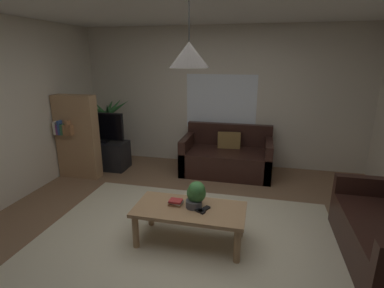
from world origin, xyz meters
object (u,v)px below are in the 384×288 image
object	(u,v)px
book_on_table_1	(176,202)
book_on_table_2	(176,201)
tv	(100,127)
remote_on_table_1	(198,210)
pendant_lamp	(189,55)
coffee_table	(190,213)
bookshelf_corner	(77,137)
potted_palm_corner	(108,130)
book_on_table_0	(175,204)
potted_plant_on_table	(196,193)
couch_under_window	(227,158)
tv_stand	(104,155)
remote_on_table_0	(204,209)

from	to	relation	value
book_on_table_1	book_on_table_2	distance (m)	0.03
book_on_table_2	tv	size ratio (longest dim) A/B	0.16
remote_on_table_1	pendant_lamp	world-z (taller)	pendant_lamp
coffee_table	bookshelf_corner	bearing A→B (deg)	148.22
potted_palm_corner	pendant_lamp	distance (m)	3.48
book_on_table_0	book_on_table_1	distance (m)	0.02
potted_plant_on_table	tv	world-z (taller)	tv
bookshelf_corner	couch_under_window	bearing A→B (deg)	16.86
couch_under_window	remote_on_table_1	bearing A→B (deg)	-91.21
coffee_table	tv	world-z (taller)	tv
tv	bookshelf_corner	xyz separation A→B (m)	(-0.19, -0.45, -0.07)
couch_under_window	coffee_table	xyz separation A→B (m)	(-0.15, -2.15, 0.08)
couch_under_window	potted_palm_corner	bearing A→B (deg)	176.34
book_on_table_0	pendant_lamp	bearing A→B (deg)	-11.82
coffee_table	potted_palm_corner	size ratio (longest dim) A/B	0.97
potted_plant_on_table	potted_palm_corner	size ratio (longest dim) A/B	0.24
remote_on_table_1	potted_plant_on_table	world-z (taller)	potted_plant_on_table
tv_stand	couch_under_window	bearing A→B (deg)	6.84
remote_on_table_1	pendant_lamp	bearing A→B (deg)	-83.53
tv_stand	pendant_lamp	distance (m)	3.32
potted_plant_on_table	tv	xyz separation A→B (m)	(-2.15, 1.80, 0.21)
potted_plant_on_table	potted_palm_corner	world-z (taller)	potted_palm_corner
tv	bookshelf_corner	bearing A→B (deg)	-112.61
remote_on_table_0	potted_palm_corner	xyz separation A→B (m)	(-2.36, 2.31, 0.17)
book_on_table_2	bookshelf_corner	world-z (taller)	bookshelf_corner
remote_on_table_1	bookshelf_corner	world-z (taller)	bookshelf_corner
remote_on_table_1	potted_plant_on_table	distance (m)	0.18
coffee_table	remote_on_table_0	distance (m)	0.18
book_on_table_2	bookshelf_corner	size ratio (longest dim) A/B	0.10
book_on_table_1	pendant_lamp	size ratio (longest dim) A/B	0.24
remote_on_table_0	couch_under_window	bearing A→B (deg)	-61.96
book_on_table_1	remote_on_table_0	size ratio (longest dim) A/B	0.93
book_on_table_2	coffee_table	bearing A→B (deg)	-9.74
remote_on_table_1	tv_stand	bearing A→B (deg)	-100.44
book_on_table_0	tv	size ratio (longest dim) A/B	0.16
remote_on_table_1	potted_palm_corner	distance (m)	3.30
pendant_lamp	book_on_table_1	bearing A→B (deg)	165.19
tv_stand	remote_on_table_1	bearing A→B (deg)	-41.22
tv_stand	bookshelf_corner	size ratio (longest dim) A/B	0.64
tv_stand	tv	xyz separation A→B (m)	(0.00, -0.02, 0.53)
tv	bookshelf_corner	distance (m)	0.49
couch_under_window	remote_on_table_1	size ratio (longest dim) A/B	9.58
coffee_table	remote_on_table_0	size ratio (longest dim) A/B	7.53
coffee_table	tv	size ratio (longest dim) A/B	1.38
couch_under_window	coffee_table	distance (m)	2.15
potted_plant_on_table	pendant_lamp	xyz separation A→B (m)	(-0.06, -0.05, 1.44)
book_on_table_1	remote_on_table_0	distance (m)	0.34
book_on_table_2	tv_stand	world-z (taller)	tv_stand
potted_plant_on_table	tv_stand	distance (m)	2.84
remote_on_table_0	bookshelf_corner	size ratio (longest dim) A/B	0.11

